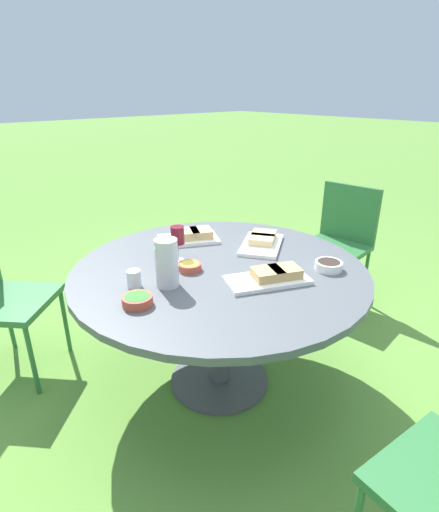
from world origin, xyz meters
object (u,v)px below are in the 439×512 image
dining_table (219,283)px  wine_glass (178,237)px  handbag (195,262)px  chair_near_left (340,236)px  water_pitcher (167,263)px

dining_table → wine_glass: wine_glass is taller
handbag → chair_near_left: bearing=118.1°
water_pitcher → handbag: size_ratio=0.61×
water_pitcher → wine_glass: water_pitcher is taller
wine_glass → dining_table: bearing=117.5°
water_pitcher → wine_glass: 0.29m
chair_near_left → handbag: bearing=-61.9°
wine_glass → chair_near_left: bearing=176.7°
dining_table → water_pitcher: (0.31, -0.01, 0.20)m
dining_table → water_pitcher: size_ratio=6.60×
dining_table → chair_near_left: bearing=-174.7°
dining_table → water_pitcher: bearing=-1.2°
dining_table → chair_near_left: chair_near_left is taller
chair_near_left → dining_table: bearing=5.3°
water_pitcher → handbag: water_pitcher is taller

